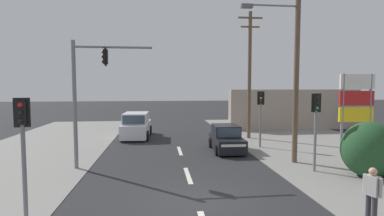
# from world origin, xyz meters

# --- Properties ---
(ground_plane) EXTENTS (140.00, 140.00, 0.00)m
(ground_plane) POSITION_xyz_m (0.00, 0.00, 0.00)
(ground_plane) COLOR #28282B
(lane_dash_mid) EXTENTS (0.20, 2.40, 0.01)m
(lane_dash_mid) POSITION_xyz_m (0.00, 3.00, 0.00)
(lane_dash_mid) COLOR silver
(lane_dash_mid) RESTS_ON ground
(lane_dash_far) EXTENTS (0.20, 2.40, 0.01)m
(lane_dash_far) POSITION_xyz_m (0.00, 8.00, 0.00)
(lane_dash_far) COLOR silver
(lane_dash_far) RESTS_ON ground
(utility_pole_midground_right) EXTENTS (3.78, 0.29, 10.84)m
(utility_pole_midground_right) POSITION_xyz_m (5.48, 4.57, 5.79)
(utility_pole_midground_right) COLOR brown
(utility_pole_midground_right) RESTS_ON ground
(utility_pole_background_right) EXTENTS (1.80, 0.26, 9.31)m
(utility_pole_background_right) POSITION_xyz_m (5.45, 11.81, 4.89)
(utility_pole_background_right) COLOR brown
(utility_pole_background_right) RESTS_ON ground
(traffic_signal_mast) EXTENTS (3.69, 0.44, 6.00)m
(traffic_signal_mast) POSITION_xyz_m (-4.59, 4.67, 3.83)
(traffic_signal_mast) COLOR slate
(traffic_signal_mast) RESTS_ON ground
(pedestal_signal_right_kerb) EXTENTS (0.44, 0.29, 3.56)m
(pedestal_signal_right_kerb) POSITION_xyz_m (5.78, 2.92, 2.42)
(pedestal_signal_right_kerb) COLOR slate
(pedestal_signal_right_kerb) RESTS_ON ground
(pedestal_signal_left_kerb) EXTENTS (0.44, 0.30, 3.56)m
(pedestal_signal_left_kerb) POSITION_xyz_m (-5.11, -0.84, 2.42)
(pedestal_signal_left_kerb) COLOR slate
(pedestal_signal_left_kerb) RESTS_ON ground
(pedestal_signal_far_median) EXTENTS (0.43, 0.31, 3.56)m
(pedestal_signal_far_median) POSITION_xyz_m (5.15, 8.41, 2.42)
(pedestal_signal_far_median) COLOR slate
(pedestal_signal_far_median) RESTS_ON ground
(shopping_plaza_sign) EXTENTS (2.10, 0.16, 4.60)m
(shopping_plaza_sign) POSITION_xyz_m (10.09, 6.27, 2.98)
(shopping_plaza_sign) COLOR slate
(shopping_plaza_sign) RESTS_ON ground
(roadside_bush) EXTENTS (2.44, 2.09, 2.38)m
(roadside_bush) POSITION_xyz_m (7.79, 1.89, 1.12)
(roadside_bush) COLOR #234C28
(roadside_bush) RESTS_ON ground
(shopfront_wall_far) EXTENTS (12.00, 1.00, 3.60)m
(shopfront_wall_far) POSITION_xyz_m (11.00, 16.00, 1.80)
(shopfront_wall_far) COLOR #A39384
(shopfront_wall_far) RESTS_ON ground
(suv_oncoming_mid) EXTENTS (2.25, 4.63, 1.90)m
(suv_oncoming_mid) POSITION_xyz_m (-2.93, 13.07, 0.88)
(suv_oncoming_mid) COLOR silver
(suv_oncoming_mid) RESTS_ON ground
(hatchback_receding_far) EXTENTS (1.84, 3.67, 1.53)m
(hatchback_receding_far) POSITION_xyz_m (2.80, 7.75, 0.70)
(hatchback_receding_far) COLOR black
(hatchback_receding_far) RESTS_ON ground
(pedestrian_at_kerb) EXTENTS (0.32, 0.53, 1.63)m
(pedestrian_at_kerb) POSITION_xyz_m (4.65, -2.22, 0.93)
(pedestrian_at_kerb) COLOR #333338
(pedestrian_at_kerb) RESTS_ON ground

